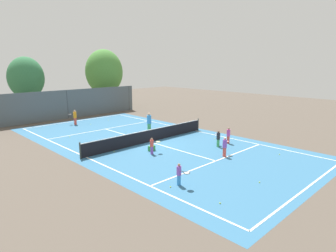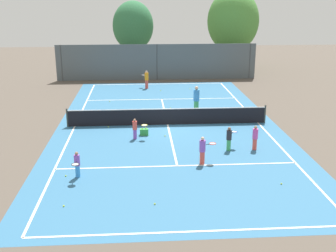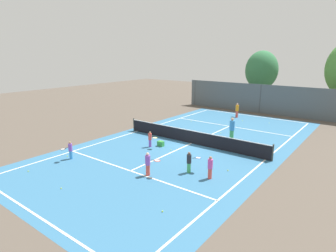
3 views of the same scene
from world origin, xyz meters
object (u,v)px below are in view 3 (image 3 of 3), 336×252
tennis_ball_0 (170,132)px  tennis_ball_4 (153,136)px  player_2 (190,162)px  tennis_ball_7 (228,170)px  tennis_ball_10 (171,150)px  player_6 (210,167)px  ball_crate (161,144)px  tennis_ball_3 (221,133)px  player_1 (150,139)px  tennis_ball_9 (191,121)px  player_4 (148,164)px  tennis_ball_6 (155,133)px  tennis_ball_5 (162,211)px  tennis_ball_12 (242,120)px  player_0 (237,110)px  tennis_ball_8 (61,188)px  tennis_ball_11 (28,171)px  player_3 (70,150)px  player_5 (232,129)px  tennis_ball_1 (67,156)px  tennis_ball_2 (269,123)px

tennis_ball_0 → tennis_ball_4: size_ratio=1.00×
player_2 → tennis_ball_4: 7.61m
tennis_ball_7 → tennis_ball_10: bearing=169.6°
player_6 → ball_crate: player_6 is taller
ball_crate → tennis_ball_3: size_ratio=7.04×
player_1 → player_2: (4.66, -2.07, 0.04)m
tennis_ball_4 → tennis_ball_9: size_ratio=1.00×
player_4 → tennis_ball_6: 8.30m
tennis_ball_5 → player_4: bearing=140.1°
ball_crate → tennis_ball_10: size_ratio=7.04×
tennis_ball_3 → tennis_ball_12: bearing=94.2°
player_0 → tennis_ball_8: (-0.13, -20.34, -0.74)m
tennis_ball_6 → tennis_ball_11: bearing=-93.6°
player_3 → tennis_ball_5: size_ratio=17.37×
ball_crate → tennis_ball_0: 3.75m
player_5 → ball_crate: size_ratio=3.86×
player_5 → player_2: bearing=-84.1°
player_5 → tennis_ball_5: size_ratio=27.17×
tennis_ball_5 → tennis_ball_8: bearing=-165.2°
player_6 → tennis_ball_10: bearing=151.5°
player_1 → ball_crate: size_ratio=2.44×
tennis_ball_4 → tennis_ball_10: 3.74m
tennis_ball_7 → player_3: bearing=-153.8°
player_6 → tennis_ball_9: 13.07m
tennis_ball_1 → tennis_ball_2: (7.39, 17.02, 0.00)m
player_2 → tennis_ball_2: (-0.25, 14.32, -0.60)m
player_3 → tennis_ball_4: 7.12m
ball_crate → tennis_ball_5: size_ratio=7.04×
player_6 → tennis_ball_7: player_6 is taller
player_1 → tennis_ball_10: 1.72m
player_3 → tennis_ball_5: (8.44, -1.31, -0.57)m
player_2 → tennis_ball_1: bearing=-160.6°
player_6 → tennis_ball_2: player_6 is taller
player_3 → tennis_ball_9: player_3 is taller
player_6 → tennis_ball_11: (-8.58, -5.42, -0.61)m
player_4 → tennis_ball_1: 6.18m
player_4 → tennis_ball_11: size_ratio=19.91×
tennis_ball_0 → tennis_ball_1: same height
player_0 → tennis_ball_10: (0.74, -12.48, -0.74)m
tennis_ball_2 → tennis_ball_9: (-6.32, -3.92, 0.00)m
player_5 → tennis_ball_12: bearing=106.3°
tennis_ball_3 → tennis_ball_4: same height
tennis_ball_8 → player_2: bearing=54.5°
tennis_ball_2 → tennis_ball_1: bearing=-113.5°
player_6 → tennis_ball_12: size_ratio=18.96×
tennis_ball_8 → tennis_ball_7: bearing=51.5°
player_2 → tennis_ball_4: (-6.28, 4.26, -0.60)m
tennis_ball_10 → tennis_ball_9: bearing=113.6°
tennis_ball_2 → tennis_ball_7: (1.88, -12.82, 0.00)m
ball_crate → player_1: bearing=-127.7°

